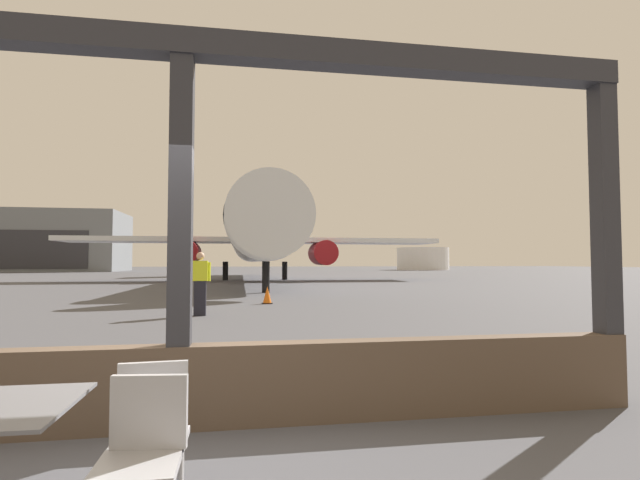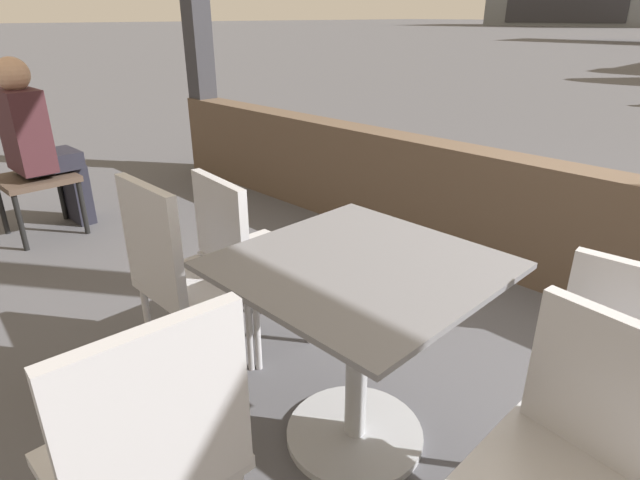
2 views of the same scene
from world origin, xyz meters
TOP-DOWN VIEW (x-y plane):
  - dining_table at (-0.72, -1.73)m, footprint 0.82×0.82m
  - cafe_chair_window_left at (0.05, -1.82)m, footprint 0.43×0.43m
  - cafe_chair_window_right at (-1.49, -1.64)m, footprint 0.42×0.42m
  - cafe_chair_aisle_left at (-0.64, -2.55)m, footprint 0.42×0.42m
  - cafe_chair_aisle_right at (-1.48, -1.98)m, footprint 0.40×0.40m
  - cafe_chair_side_extra at (0.03, -1.49)m, footprint 0.42×0.42m
  - lounge_bench at (-3.67, -1.83)m, footprint 0.48×0.48m
  - seated_passenger at (-3.69, -1.76)m, footprint 0.42×0.46m

SIDE VIEW (x-z plane):
  - lounge_bench at x=-3.67m, z-range 0.16..0.60m
  - dining_table at x=-0.72m, z-range 0.07..0.82m
  - cafe_chair_side_extra at x=0.03m, z-range 0.09..0.96m
  - cafe_chair_window_left at x=0.05m, z-range 0.09..0.96m
  - cafe_chair_window_right at x=-1.49m, z-range 0.09..0.96m
  - cafe_chair_aisle_right at x=-1.48m, z-range 0.08..1.00m
  - cafe_chair_aisle_left at x=-0.64m, z-range 0.09..1.04m
  - seated_passenger at x=-3.69m, z-range 0.05..1.29m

